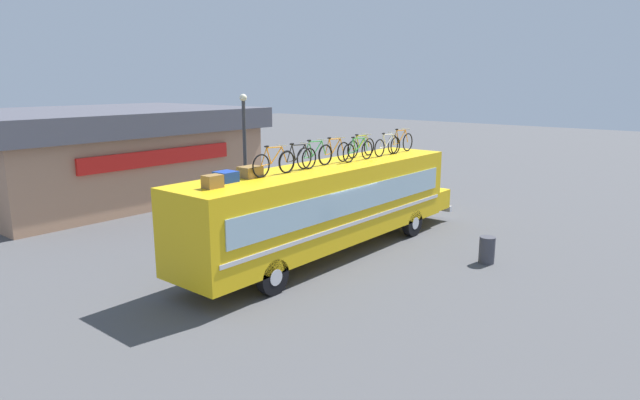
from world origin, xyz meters
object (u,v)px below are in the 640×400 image
Objects in this scene: rooftop_bicycle_1 at (274,163)px; rooftop_bicycle_3 at (315,155)px; luggage_bag_1 at (213,182)px; rooftop_bicycle_5 at (358,150)px; luggage_bag_2 at (226,177)px; street_lamp at (245,152)px; rooftop_bicycle_7 at (388,146)px; bus at (329,203)px; rooftop_bicycle_8 at (400,142)px; rooftop_bicycle_2 at (298,159)px; rooftop_bicycle_6 at (361,147)px; trash_bin at (487,250)px; luggage_bag_3 at (250,172)px; rooftop_bicycle_4 at (334,152)px.

rooftop_bicycle_3 is (2.00, 0.10, 0.00)m from rooftop_bicycle_1.
rooftop_bicycle_5 is at bearing -0.26° from luggage_bag_1.
street_lamp is (4.91, 4.58, -0.17)m from luggage_bag_2.
street_lamp is at bearing 117.59° from rooftop_bicycle_7.
luggage_bag_1 is at bearing -178.93° from bus.
rooftop_bicycle_8 is at bearing 1.30° from rooftop_bicycle_5.
rooftop_bicycle_2 reaches higher than luggage_bag_1.
rooftop_bicycle_2 is 1.01× the size of rooftop_bicycle_6.
rooftop_bicycle_5 reaches higher than trash_bin.
rooftop_bicycle_8 reaches higher than luggage_bag_2.
luggage_bag_1 is at bearing 149.55° from trash_bin.
rooftop_bicycle_1 is 1.00× the size of rooftop_bicycle_3.
bus is 7.71× the size of rooftop_bicycle_6.
luggage_bag_3 is 0.36× the size of rooftop_bicycle_2.
bus is at bearing -5.84° from luggage_bag_3.
luggage_bag_3 is 1.77m from rooftop_bicycle_2.
bus is 1.73m from rooftop_bicycle_4.
luggage_bag_1 is 0.28× the size of rooftop_bicycle_3.
rooftop_bicycle_6 is at bearing 3.87° from luggage_bag_1.
rooftop_bicycle_6 is at bearing 92.31° from trash_bin.
luggage_bag_2 is 0.62× the size of trash_bin.
rooftop_bicycle_2 is at bearing -1.50° from rooftop_bicycle_1.
rooftop_bicycle_1 reaches higher than rooftop_bicycle_5.
street_lamp is (3.98, 4.55, -0.18)m from luggage_bag_3.
rooftop_bicycle_5 reaches higher than luggage_bag_3.
luggage_bag_1 is 9.20m from trash_bin.
bus is 3.73m from rooftop_bicycle_7.
rooftop_bicycle_4 is 1.95m from rooftop_bicycle_6.
rooftop_bicycle_4 is at bearing 3.65° from rooftop_bicycle_2.
rooftop_bicycle_7 is 5.39m from trash_bin.
bus is at bearing -162.34° from rooftop_bicycle_4.
luggage_bag_1 is at bearing 179.74° from rooftop_bicycle_5.
luggage_bag_1 is 0.55× the size of trash_bin.
rooftop_bicycle_1 reaches higher than luggage_bag_3.
bus is 7.64× the size of rooftop_bicycle_4.
rooftop_bicycle_1 is at bearing 178.46° from rooftop_bicycle_7.
trash_bin is (2.13, -4.67, -3.02)m from rooftop_bicycle_4.
trash_bin is (1.12, -4.41, -3.00)m from rooftop_bicycle_5.
rooftop_bicycle_7 is at bearing -1.54° from rooftop_bicycle_2.
luggage_bag_1 is 0.28× the size of rooftop_bicycle_1.
rooftop_bicycle_2 is 0.97× the size of rooftop_bicycle_7.
rooftop_bicycle_5 is 2.92m from rooftop_bicycle_8.
luggage_bag_2 is 0.31× the size of rooftop_bicycle_1.
trash_bin is (2.55, -4.53, -1.34)m from bus.
rooftop_bicycle_3 is 0.33× the size of street_lamp.
rooftop_bicycle_8 reaches higher than rooftop_bicycle_4.
luggage_bag_3 is 0.78m from rooftop_bicycle_1.
rooftop_bicycle_8 is at bearing 68.11° from trash_bin.
rooftop_bicycle_3 is 1.04× the size of rooftop_bicycle_4.
rooftop_bicycle_6 is 5.78m from trash_bin.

